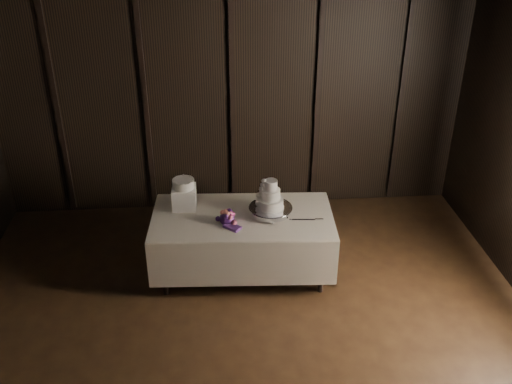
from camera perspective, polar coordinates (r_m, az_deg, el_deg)
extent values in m
cube|color=black|center=(3.61, -0.30, 13.14)|extent=(6.04, 7.04, 0.04)
cube|color=black|center=(7.42, -2.38, 9.04)|extent=(6.04, 0.04, 3.04)
cube|color=white|center=(6.26, -1.37, -2.42)|extent=(2.03, 1.14, 0.01)
cube|color=white|center=(6.48, -1.33, -5.46)|extent=(1.87, 1.01, 0.71)
cylinder|color=silver|center=(6.26, 1.47, -1.90)|extent=(0.61, 0.61, 0.09)
cylinder|color=white|center=(6.21, 1.48, -1.10)|extent=(0.28, 0.28, 0.11)
cylinder|color=white|center=(6.16, 1.49, -0.20)|extent=(0.20, 0.20, 0.11)
cylinder|color=white|center=(6.10, 1.50, 0.71)|extent=(0.14, 0.14, 0.11)
cube|color=white|center=(6.41, -7.18, -0.54)|extent=(0.27, 0.27, 0.25)
cylinder|color=white|center=(6.33, -7.27, 0.83)|extent=(0.30, 0.30, 0.10)
cube|color=silver|center=(6.20, 4.63, -2.77)|extent=(0.37, 0.06, 0.01)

